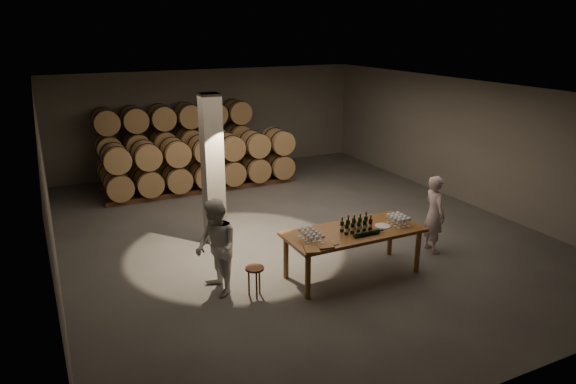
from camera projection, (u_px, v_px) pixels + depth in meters
name	position (u px, v px, depth m)	size (l,w,h in m)	color
room	(213.00, 170.00, 10.79)	(12.00, 12.00, 12.00)	#4E4B49
tasting_table	(353.00, 236.00, 9.48)	(2.60, 1.10, 0.90)	brown
barrel_stack_back	(176.00, 141.00, 15.38)	(4.70, 0.95, 2.31)	brown
barrel_stack_front	(203.00, 162.00, 14.46)	(5.48, 0.95, 1.57)	brown
bottle_cluster	(356.00, 225.00, 9.40)	(0.60, 0.23, 0.30)	black
lying_bottles	(367.00, 233.00, 9.20)	(0.64, 0.09, 0.09)	black
glass_cluster_left	(311.00, 234.00, 9.01)	(0.30, 0.52, 0.16)	silver
glass_cluster_right	(399.00, 218.00, 9.70)	(0.31, 0.42, 0.19)	silver
plate	(383.00, 226.00, 9.63)	(0.30, 0.30, 0.02)	white
notebook_near	(325.00, 246.00, 8.73)	(0.26, 0.21, 0.03)	#976537
notebook_corner	(312.00, 249.00, 8.62)	(0.24, 0.31, 0.03)	#976537
pen	(335.00, 245.00, 8.80)	(0.01, 0.01, 0.15)	black
stool	(255.00, 273.00, 8.82)	(0.33, 0.33, 0.55)	brown
person_man	(434.00, 214.00, 10.51)	(0.59, 0.39, 1.63)	beige
person_woman	(216.00, 248.00, 8.81)	(0.83, 0.65, 1.72)	silver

